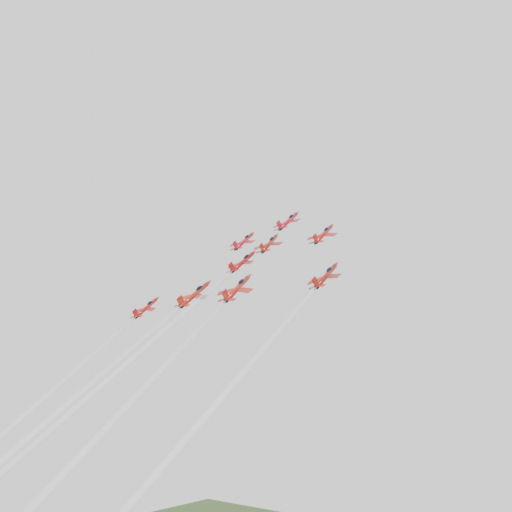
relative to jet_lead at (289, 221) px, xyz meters
The scene contains 9 objects.
jet_lead is the anchor object (origin of this frame).
jet_row2_left 14.98m from the jet_lead, 144.38° to the right, with size 9.43×11.51×9.06m.
jet_row2_center 16.05m from the jet_lead, 79.62° to the right, with size 9.46×11.54×9.09m.
jet_row2_right 26.32m from the jet_lead, 32.05° to the right, with size 8.97×10.94×8.61m.
jet_center 72.18m from the jet_lead, 90.87° to the right, with size 9.48×82.31×64.43m.
jet_rear_farleft 89.81m from the jet_lead, 107.11° to the right, with size 8.35×72.47×56.73m.
jet_rear_left 92.82m from the jet_lead, 94.93° to the right, with size 10.34×89.73×70.24m.
jet_rear_right 93.14m from the jet_lead, 83.64° to the right, with size 10.45×90.67×70.97m.
jet_rear_farright 91.15m from the jet_lead, 63.52° to the right, with size 8.91×77.34×60.54m.
Camera 1 is at (95.55, -115.86, 110.28)m, focal length 40.00 mm.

